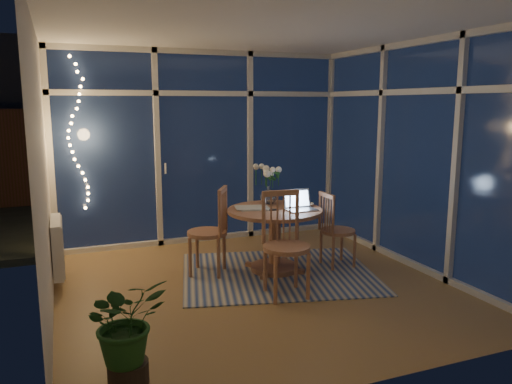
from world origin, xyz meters
TOP-DOWN VIEW (x-y plane):
  - floor at (0.00, 0.00)m, footprint 4.00×4.00m
  - ceiling at (0.00, 0.00)m, footprint 4.00×4.00m
  - wall_back at (0.00, 2.00)m, footprint 4.00×0.04m
  - wall_front at (0.00, -2.00)m, footprint 4.00×0.04m
  - wall_left at (-2.00, 0.00)m, footprint 0.04×4.00m
  - wall_right at (2.00, 0.00)m, footprint 0.04×4.00m
  - window_wall_back at (0.00, 1.96)m, footprint 4.00×0.10m
  - window_wall_right at (1.96, 0.00)m, footprint 0.10×4.00m
  - radiator at (-1.94, 0.90)m, footprint 0.10×0.70m
  - fairy_lights at (-1.65, 1.88)m, footprint 0.24×0.10m
  - garden_patio at (0.50, 5.00)m, footprint 12.00×6.00m
  - garden_fence at (0.00, 5.50)m, footprint 11.00×0.08m
  - neighbour_roof at (0.30, 8.50)m, footprint 7.00×3.00m
  - garden_shrubs at (-0.80, 3.40)m, footprint 0.90×0.90m
  - rug at (0.36, 0.29)m, footprint 2.46×2.15m
  - dining_table at (0.36, 0.39)m, footprint 1.29×1.29m
  - chair_left at (-0.38, 0.57)m, footprint 0.63×0.63m
  - chair_right at (1.12, 0.27)m, footprint 0.42×0.42m
  - chair_front at (0.16, -0.35)m, footprint 0.53×0.53m
  - laptop at (0.60, 0.21)m, footprint 0.33×0.28m
  - flower_vase at (0.41, 0.70)m, footprint 0.24×0.24m
  - bowl at (0.78, 0.40)m, footprint 0.18×0.18m
  - newspapers at (0.13, 0.51)m, footprint 0.36×0.29m
  - phone at (0.32, 0.33)m, footprint 0.12×0.07m
  - potted_plant at (-1.51, -1.39)m, footprint 0.65×0.60m

SIDE VIEW (x-z plane):
  - garden_patio at x=0.50m, z-range -0.11..-0.01m
  - floor at x=0.00m, z-range 0.00..0.00m
  - rug at x=0.36m, z-range 0.00..0.01m
  - dining_table at x=0.36m, z-range 0.00..0.73m
  - potted_plant at x=-1.51m, z-range 0.00..0.76m
  - radiator at x=-1.94m, z-range 0.11..0.69m
  - garden_shrubs at x=-0.80m, z-range 0.00..0.90m
  - chair_right at x=1.12m, z-range 0.00..0.90m
  - chair_left at x=-0.38m, z-range 0.00..1.01m
  - chair_front at x=0.16m, z-range 0.00..1.06m
  - phone at x=0.32m, z-range 0.73..0.74m
  - newspapers at x=0.13m, z-range 0.73..0.75m
  - bowl at x=0.78m, z-range 0.73..0.77m
  - flower_vase at x=0.41m, z-range 0.73..0.94m
  - laptop at x=0.60m, z-range 0.73..0.97m
  - garden_fence at x=0.00m, z-range 0.00..1.80m
  - wall_back at x=0.00m, z-range 0.00..2.60m
  - wall_front at x=0.00m, z-range 0.00..2.60m
  - wall_left at x=-2.00m, z-range 0.00..2.60m
  - wall_right at x=2.00m, z-range 0.00..2.60m
  - window_wall_back at x=0.00m, z-range 0.00..2.60m
  - window_wall_right at x=1.96m, z-range 0.00..2.60m
  - fairy_lights at x=-1.65m, z-range 0.60..2.45m
  - neighbour_roof at x=0.30m, z-range 1.10..3.30m
  - ceiling at x=0.00m, z-range 2.60..2.60m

